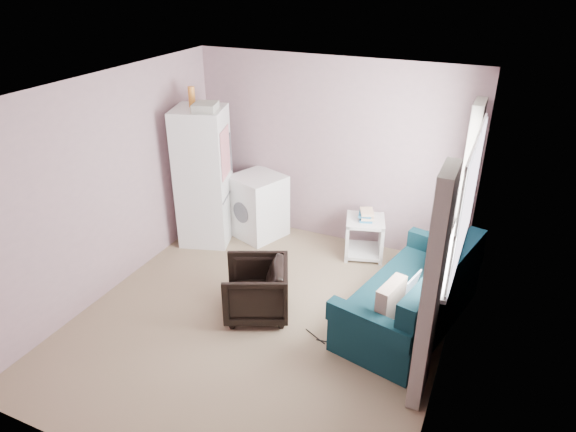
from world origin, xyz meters
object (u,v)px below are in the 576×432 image
object	(u,v)px
fridge	(203,176)
washing_machine	(258,205)
sofa	(414,299)
armchair	(256,287)
side_table	(365,234)

from	to	relation	value
fridge	washing_machine	xyz separation A→B (m)	(0.59, 0.42, -0.48)
fridge	sofa	world-z (taller)	fridge
armchair	side_table	world-z (taller)	armchair
fridge	washing_machine	world-z (taller)	fridge
armchair	fridge	size ratio (longest dim) A/B	0.33
fridge	side_table	size ratio (longest dim) A/B	3.21
side_table	sofa	world-z (taller)	sofa
armchair	side_table	xyz separation A→B (m)	(0.72, 1.71, -0.04)
fridge	sofa	distance (m)	3.18
side_table	sofa	size ratio (longest dim) A/B	0.32
washing_machine	side_table	xyz separation A→B (m)	(1.54, 0.05, -0.15)
armchair	fridge	bearing A→B (deg)	-155.78
fridge	sofa	size ratio (longest dim) A/B	1.02
armchair	sofa	size ratio (longest dim) A/B	0.33
side_table	sofa	distance (m)	1.48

